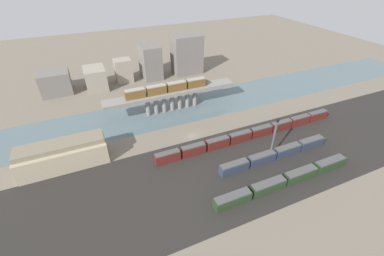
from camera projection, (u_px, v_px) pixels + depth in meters
name	position (u px, v px, depth m)	size (l,w,h in m)	color
ground_plane	(192.00, 136.00, 107.69)	(400.00, 400.00, 0.00)	#756B5B
railbed_yard	(219.00, 173.00, 89.48)	(280.00, 42.00, 0.01)	#282623
river_water	(172.00, 110.00, 125.70)	(320.00, 27.93, 0.01)	slate
bridge	(172.00, 95.00, 121.30)	(63.44, 7.07, 10.10)	gray
train_on_bridge	(169.00, 88.00, 118.46)	(41.73, 3.01, 4.17)	brown
train_yard_near	(289.00, 179.00, 84.57)	(56.07, 3.15, 3.66)	#23381E
train_yard_mid	(278.00, 153.00, 95.22)	(49.40, 2.93, 3.83)	#2D384C
train_yard_far	(253.00, 133.00, 105.60)	(85.11, 2.64, 4.16)	#5B1E19
warehouse_building	(63.00, 154.00, 90.47)	(29.45, 10.76, 9.73)	tan
signal_tower	(274.00, 139.00, 91.16)	(1.00, 0.72, 17.19)	#4C4C51
city_block_far_left	(55.00, 82.00, 137.99)	(15.42, 13.42, 12.06)	slate
city_block_left	(96.00, 78.00, 142.57)	(11.14, 14.94, 11.97)	gray
city_block_center	(123.00, 71.00, 150.25)	(9.51, 8.18, 13.42)	gray
city_block_right	(150.00, 62.00, 154.05)	(10.92, 15.56, 19.59)	slate
city_block_far_right	(187.00, 54.00, 159.15)	(17.97, 11.50, 23.39)	slate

